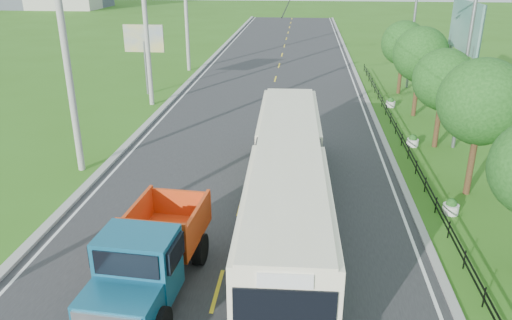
# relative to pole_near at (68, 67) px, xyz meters

# --- Properties ---
(ground) EXTENTS (240.00, 240.00, 0.00)m
(ground) POSITION_rel_pole_near_xyz_m (8.26, -9.00, -5.09)
(ground) COLOR #326618
(ground) RESTS_ON ground
(road) EXTENTS (14.00, 120.00, 0.02)m
(road) POSITION_rel_pole_near_xyz_m (8.26, 11.00, -5.08)
(road) COLOR #28282B
(road) RESTS_ON ground
(curb_left) EXTENTS (0.40, 120.00, 0.15)m
(curb_left) POSITION_rel_pole_near_xyz_m (1.06, 11.00, -5.02)
(curb_left) COLOR #9E9E99
(curb_left) RESTS_ON ground
(curb_right) EXTENTS (0.30, 120.00, 0.10)m
(curb_right) POSITION_rel_pole_near_xyz_m (15.41, 11.00, -5.04)
(curb_right) COLOR #9E9E99
(curb_right) RESTS_ON ground
(edge_line_left) EXTENTS (0.12, 120.00, 0.00)m
(edge_line_left) POSITION_rel_pole_near_xyz_m (1.61, 11.00, -5.07)
(edge_line_left) COLOR silver
(edge_line_left) RESTS_ON road
(edge_line_right) EXTENTS (0.12, 120.00, 0.00)m
(edge_line_right) POSITION_rel_pole_near_xyz_m (14.91, 11.00, -5.07)
(edge_line_right) COLOR silver
(edge_line_right) RESTS_ON road
(centre_dash) EXTENTS (0.12, 2.20, 0.00)m
(centre_dash) POSITION_rel_pole_near_xyz_m (8.26, -9.00, -5.07)
(centre_dash) COLOR yellow
(centre_dash) RESTS_ON road
(railing_right) EXTENTS (0.04, 40.00, 0.60)m
(railing_right) POSITION_rel_pole_near_xyz_m (16.26, 5.00, -4.79)
(railing_right) COLOR black
(railing_right) RESTS_ON ground
(pole_near) EXTENTS (3.51, 0.32, 10.00)m
(pole_near) POSITION_rel_pole_near_xyz_m (0.00, 0.00, 0.00)
(pole_near) COLOR gray
(pole_near) RESTS_ON ground
(pole_mid) EXTENTS (3.51, 0.32, 10.00)m
(pole_mid) POSITION_rel_pole_near_xyz_m (0.00, 12.00, 0.00)
(pole_mid) COLOR gray
(pole_mid) RESTS_ON ground
(pole_far) EXTENTS (3.51, 0.32, 10.00)m
(pole_far) POSITION_rel_pole_near_xyz_m (0.00, 24.00, 0.00)
(pole_far) COLOR gray
(pole_far) RESTS_ON ground
(tree_third) EXTENTS (3.60, 3.62, 6.00)m
(tree_third) POSITION_rel_pole_near_xyz_m (18.12, -0.86, -1.11)
(tree_third) COLOR #382314
(tree_third) RESTS_ON ground
(tree_fourth) EXTENTS (3.24, 3.31, 5.40)m
(tree_fourth) POSITION_rel_pole_near_xyz_m (18.12, 5.14, -1.51)
(tree_fourth) COLOR #382314
(tree_fourth) RESTS_ON ground
(tree_fifth) EXTENTS (3.48, 3.52, 5.80)m
(tree_fifth) POSITION_rel_pole_near_xyz_m (18.12, 11.14, -1.24)
(tree_fifth) COLOR #382314
(tree_fifth) RESTS_ON ground
(tree_back) EXTENTS (3.30, 3.36, 5.50)m
(tree_back) POSITION_rel_pole_near_xyz_m (18.12, 17.14, -1.44)
(tree_back) COLOR #382314
(tree_back) RESTS_ON ground
(streetlight_mid) EXTENTS (3.02, 0.20, 9.07)m
(streetlight_mid) POSITION_rel_pole_near_xyz_m (18.90, 5.00, -0.19)
(streetlight_mid) COLOR slate
(streetlight_mid) RESTS_ON ground
(streetlight_far) EXTENTS (3.02, 0.20, 9.07)m
(streetlight_far) POSITION_rel_pole_near_xyz_m (18.90, 19.00, -0.19)
(streetlight_far) COLOR slate
(streetlight_far) RESTS_ON ground
(planter_near) EXTENTS (0.64, 0.64, 0.67)m
(planter_near) POSITION_rel_pole_near_xyz_m (16.86, -3.00, -4.81)
(planter_near) COLOR silver
(planter_near) RESTS_ON ground
(planter_mid) EXTENTS (0.64, 0.64, 0.67)m
(planter_mid) POSITION_rel_pole_near_xyz_m (16.86, 5.00, -4.81)
(planter_mid) COLOR silver
(planter_mid) RESTS_ON ground
(planter_far) EXTENTS (0.64, 0.64, 0.67)m
(planter_far) POSITION_rel_pole_near_xyz_m (16.86, 13.00, -4.81)
(planter_far) COLOR silver
(planter_far) RESTS_ON ground
(billboard_left) EXTENTS (3.00, 0.20, 5.20)m
(billboard_left) POSITION_rel_pole_near_xyz_m (-1.24, 15.00, -1.23)
(billboard_left) COLOR slate
(billboard_left) RESTS_ON ground
(billboard_right) EXTENTS (0.24, 6.00, 7.30)m
(billboard_right) POSITION_rel_pole_near_xyz_m (20.56, 11.00, 0.25)
(billboard_right) COLOR slate
(billboard_right) RESTS_ON ground
(bus) EXTENTS (3.16, 16.65, 3.20)m
(bus) POSITION_rel_pole_near_xyz_m (10.23, -4.11, -3.17)
(bus) COLOR #296732
(bus) RESTS_ON ground
(dump_truck) EXTENTS (2.74, 6.16, 2.52)m
(dump_truck) POSITION_rel_pole_near_xyz_m (6.28, -9.22, -3.67)
(dump_truck) COLOR navy
(dump_truck) RESTS_ON ground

